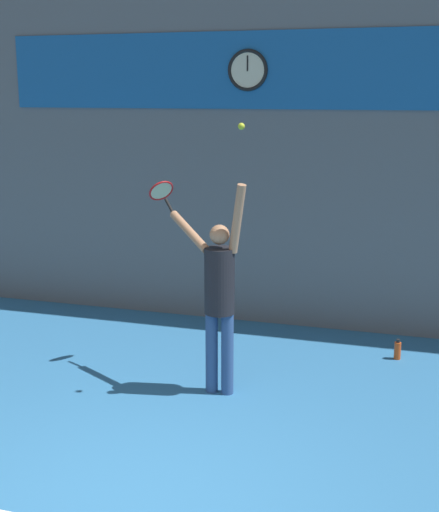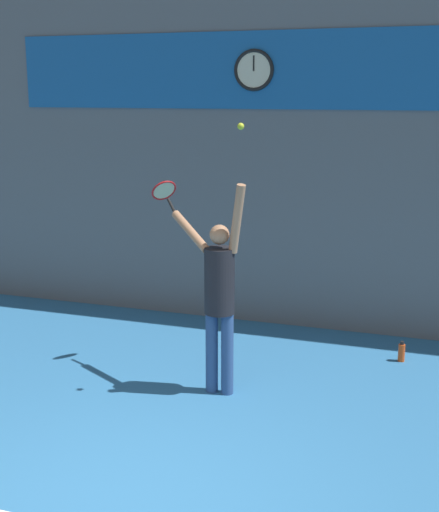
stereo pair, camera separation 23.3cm
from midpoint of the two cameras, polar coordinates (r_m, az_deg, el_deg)
name	(u,v)px [view 1 (the left image)]	position (r m, az deg, el deg)	size (l,w,h in m)	color
back_wall	(270,140)	(9.46, 3.33, 9.28)	(18.00, 0.10, 5.00)	slate
sponsor_banner	(270,70)	(9.38, 3.32, 14.63)	(7.34, 0.02, 0.98)	#195B9E
scoreboard_clock	(248,70)	(9.43, 1.54, 14.64)	(0.53, 0.05, 0.53)	beige
tennis_player	(219,291)	(7.34, -0.96, -2.82)	(1.01, 0.62, 2.25)	#2D4C7F
tennis_racket	(162,192)	(7.98, -5.46, 5.09)	(0.40, 0.39, 0.36)	black
tennis_ball	(241,126)	(6.87, 0.77, 10.34)	(0.07, 0.07, 0.07)	#CCDB2D
water_bottle	(397,350)	(8.78, 13.31, -7.35)	(0.08, 0.08, 0.25)	#D84C19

